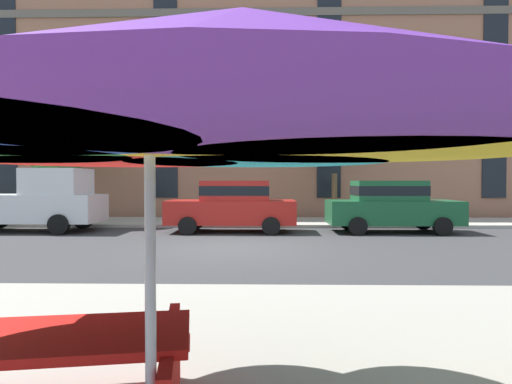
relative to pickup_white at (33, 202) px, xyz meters
The scene contains 10 objects.
ground_plane 8.21m from the pickup_white, 27.00° to the right, with size 120.00×120.00×0.00m, color #38383A.
sidewalk_far 7.95m from the pickup_white, 23.12° to the left, with size 56.00×3.60×0.12m, color #B2ADA3.
apartment_building 14.46m from the pickup_white, 57.26° to the left, with size 45.64×12.08×12.80m.
pickup_white is the anchor object (origin of this frame).
sedan_red 6.99m from the pickup_white, ahead, with size 4.40×1.98×1.78m.
sedan_green 12.43m from the pickup_white, ahead, with size 4.40×1.98×1.78m.
street_tree_left 4.06m from the pickup_white, 99.42° to the left, with size 3.45×3.46×5.88m.
street_tree_middle 11.64m from the pickup_white, 16.32° to the left, with size 2.17×1.89×4.18m.
patio_umbrella 14.79m from the pickup_white, 59.45° to the right, with size 4.09×3.80×2.36m.
picnic_table 14.02m from the pickup_white, 61.35° to the right, with size 2.02×1.79×0.77m.
Camera 1 is at (0.85, -11.30, 1.74)m, focal length 30.51 mm.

